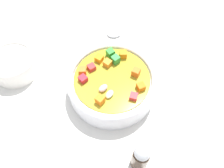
{
  "coord_description": "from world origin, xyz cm",
  "views": [
    {
      "loc": [
        -25.93,
        -10.93,
        48.33
      ],
      "look_at": [
        0.0,
        0.0,
        2.95
      ],
      "focal_mm": 37.87,
      "sensor_mm": 36.0,
      "label": 1
    }
  ],
  "objects_px": {
    "soup_bowl_main": "(112,83)",
    "side_bowl_small": "(14,64)",
    "pepper_shaker": "(141,157)",
    "spoon": "(140,35)"
  },
  "relations": [
    {
      "from": "side_bowl_small",
      "to": "soup_bowl_main",
      "type": "bearing_deg",
      "value": -80.83
    },
    {
      "from": "soup_bowl_main",
      "to": "side_bowl_small",
      "type": "distance_m",
      "value": 0.24
    },
    {
      "from": "soup_bowl_main",
      "to": "side_bowl_small",
      "type": "bearing_deg",
      "value": 99.17
    },
    {
      "from": "spoon",
      "to": "pepper_shaker",
      "type": "height_order",
      "value": "pepper_shaker"
    },
    {
      "from": "soup_bowl_main",
      "to": "side_bowl_small",
      "type": "relative_size",
      "value": 1.82
    },
    {
      "from": "spoon",
      "to": "side_bowl_small",
      "type": "distance_m",
      "value": 0.34
    },
    {
      "from": "side_bowl_small",
      "to": "spoon",
      "type": "bearing_deg",
      "value": -46.64
    },
    {
      "from": "soup_bowl_main",
      "to": "pepper_shaker",
      "type": "bearing_deg",
      "value": -139.48
    },
    {
      "from": "soup_bowl_main",
      "to": "spoon",
      "type": "distance_m",
      "value": 0.19
    },
    {
      "from": "spoon",
      "to": "side_bowl_small",
      "type": "xyz_separation_m",
      "value": [
        -0.23,
        0.24,
        0.02
      ]
    }
  ]
}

